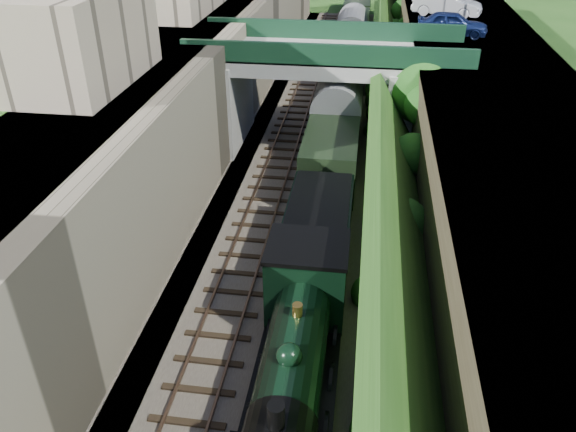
{
  "coord_description": "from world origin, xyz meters",
  "views": [
    {
      "loc": [
        2.77,
        -9.1,
        14.79
      ],
      "look_at": [
        0.0,
        10.4,
        2.93
      ],
      "focal_mm": 35.0,
      "sensor_mm": 36.0,
      "label": 1
    }
  ],
  "objects": [
    {
      "name": "street_plateau_right",
      "position": [
        9.5,
        20.0,
        3.12
      ],
      "size": [
        8.0,
        90.0,
        6.25
      ],
      "primitive_type": "cube",
      "color": "#262628",
      "rests_on": "ground"
    },
    {
      "name": "car_blue",
      "position": [
        7.86,
        28.35,
        6.99
      ],
      "size": [
        4.51,
        2.16,
        1.49
      ],
      "primitive_type": "imported",
      "rotation": [
        0.0,
        0.0,
        1.48
      ],
      "color": "#121F50",
      "rests_on": "street_plateau_right"
    },
    {
      "name": "trackbed",
      "position": [
        0.0,
        20.0,
        0.1
      ],
      "size": [
        10.0,
        90.0,
        0.2
      ],
      "primitive_type": "cube",
      "color": "#473F38",
      "rests_on": "ground"
    },
    {
      "name": "locomotive",
      "position": [
        1.2,
        3.84,
        1.89
      ],
      "size": [
        3.1,
        10.22,
        3.83
      ],
      "color": "black",
      "rests_on": "trackbed"
    },
    {
      "name": "track_right",
      "position": [
        1.2,
        20.0,
        0.25
      ],
      "size": [
        2.5,
        90.0,
        0.2
      ],
      "color": "black",
      "rests_on": "trackbed"
    },
    {
      "name": "tree",
      "position": [
        5.91,
        21.75,
        4.65
      ],
      "size": [
        3.6,
        3.8,
        6.6
      ],
      "color": "black",
      "rests_on": "ground"
    },
    {
      "name": "coach_rear",
      "position": [
        1.2,
        61.4,
        2.05
      ],
      "size": [
        2.9,
        18.0,
        3.7
      ],
      "color": "black",
      "rests_on": "trackbed"
    },
    {
      "name": "coach_middle",
      "position": [
        1.2,
        42.6,
        2.05
      ],
      "size": [
        2.9,
        18.0,
        3.7
      ],
      "color": "black",
      "rests_on": "trackbed"
    },
    {
      "name": "car_silver",
      "position": [
        8.14,
        34.49,
        7.04
      ],
      "size": [
        5.09,
        2.99,
        1.59
      ],
      "primitive_type": "imported",
      "rotation": [
        0.0,
        0.0,
        1.28
      ],
      "color": "silver",
      "rests_on": "street_plateau_right"
    },
    {
      "name": "building_near",
      "position": [
        -9.5,
        14.0,
        9.0
      ],
      "size": [
        4.0,
        8.0,
        4.0
      ],
      "primitive_type": "cube",
      "color": "gray",
      "rests_on": "street_plateau_left"
    },
    {
      "name": "road_bridge",
      "position": [
        0.94,
        24.0,
        4.08
      ],
      "size": [
        16.0,
        6.4,
        7.25
      ],
      "color": "gray",
      "rests_on": "ground"
    },
    {
      "name": "street_plateau_left",
      "position": [
        -9.0,
        20.0,
        3.5
      ],
      "size": [
        6.0,
        90.0,
        7.0
      ],
      "primitive_type": "cube",
      "color": "#262628",
      "rests_on": "ground"
    },
    {
      "name": "coach_front",
      "position": [
        1.2,
        23.8,
        2.05
      ],
      "size": [
        2.9,
        18.0,
        3.7
      ],
      "color": "black",
      "rests_on": "trackbed"
    },
    {
      "name": "track_left",
      "position": [
        -2.0,
        20.0,
        0.25
      ],
      "size": [
        2.5,
        90.0,
        0.2
      ],
      "color": "black",
      "rests_on": "trackbed"
    },
    {
      "name": "embankment_slope",
      "position": [
        4.99,
        18.19,
        2.74
      ],
      "size": [
        4.49,
        90.0,
        6.36
      ],
      "color": "#1E4714",
      "rests_on": "ground"
    },
    {
      "name": "retaining_wall",
      "position": [
        -5.5,
        20.0,
        3.5
      ],
      "size": [
        1.0,
        90.0,
        7.0
      ],
      "primitive_type": "cube",
      "color": "#756B56",
      "rests_on": "ground"
    },
    {
      "name": "tender",
      "position": [
        1.2,
        11.2,
        1.62
      ],
      "size": [
        2.7,
        6.0,
        3.05
      ],
      "color": "black",
      "rests_on": "trackbed"
    }
  ]
}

